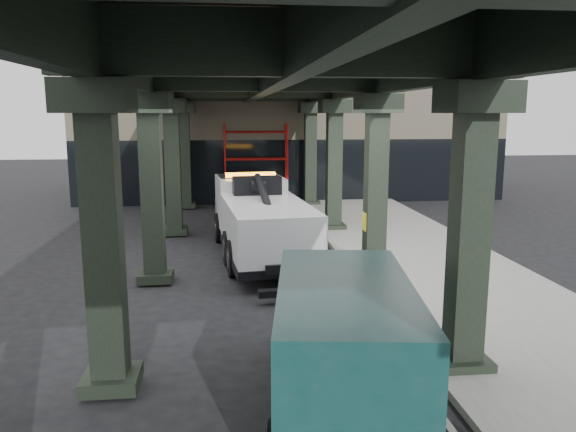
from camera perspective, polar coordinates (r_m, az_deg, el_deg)
ground at (r=13.71m, az=0.15°, el=-8.75°), size 90.00×90.00×0.00m
sidewalk at (r=16.62m, az=15.02°, el=-5.40°), size 5.00×40.00×0.15m
lane_stripe at (r=15.85m, az=5.48°, el=-6.11°), size 0.12×38.00×0.01m
viaduct at (r=14.94m, az=-2.30°, el=14.09°), size 7.40×32.00×6.40m
building at (r=33.05m, az=-0.31°, el=9.54°), size 22.00×10.00×8.00m
scaffolding at (r=27.66m, az=-3.28°, el=5.43°), size 3.08×0.88×4.00m
tow_truck at (r=17.76m, az=-2.98°, el=-0.04°), size 2.99×8.19×2.63m
towed_van at (r=8.67m, az=5.58°, el=-12.50°), size 2.66×5.41×2.11m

